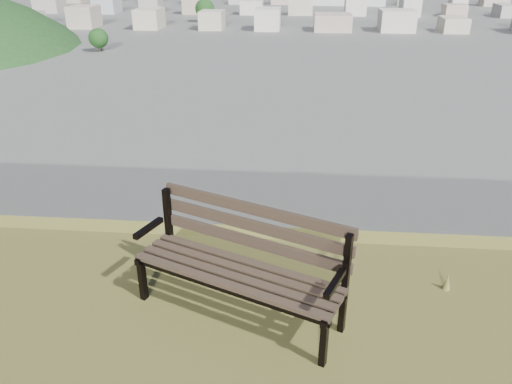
{
  "coord_description": "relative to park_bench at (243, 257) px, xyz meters",
  "views": [
    {
      "loc": [
        0.85,
        -1.01,
        28.07
      ],
      "look_at": [
        0.37,
        4.64,
        25.3
      ],
      "focal_mm": 35.0,
      "sensor_mm": 36.0,
      "label": 1
    }
  ],
  "objects": [
    {
      "name": "park_bench",
      "position": [
        0.0,
        0.0,
        0.0
      ],
      "size": [
        2.01,
        1.32,
        1.01
      ],
      "rotation": [
        0.0,
        0.0,
        -0.4
      ],
      "color": "#3F2E24",
      "rests_on": "hilltop_mesa"
    }
  ]
}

